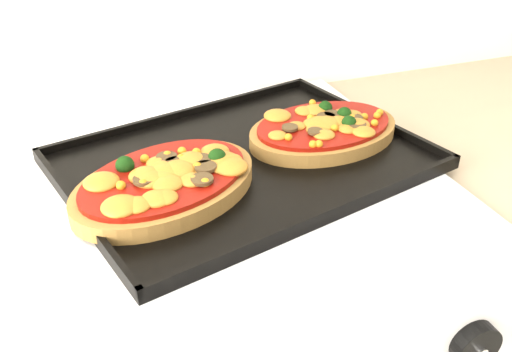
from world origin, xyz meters
name	(u,v)px	position (x,y,z in m)	size (l,w,h in m)	color
knob_right	(475,345)	(0.17, 1.37, 0.85)	(0.06, 0.06, 0.02)	black
baking_tray	(244,158)	(0.03, 1.73, 0.92)	(0.50, 0.37, 0.02)	black
pizza_left	(165,181)	(-0.09, 1.68, 0.94)	(0.26, 0.18, 0.04)	olive
pizza_right	(324,128)	(0.17, 1.75, 0.94)	(0.24, 0.17, 0.04)	olive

